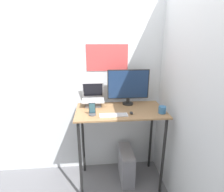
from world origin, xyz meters
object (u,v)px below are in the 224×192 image
object	(u,v)px
keyboard	(114,115)
mouse	(131,113)
monitor	(128,86)
cell_phone	(92,111)
laptop	(93,100)
computer_tower	(126,165)

from	to	relation	value
keyboard	mouse	distance (m)	0.21
monitor	mouse	bearing A→B (deg)	-93.15
monitor	keyboard	size ratio (longest dim) A/B	1.69
cell_phone	laptop	bearing A→B (deg)	88.69
mouse	cell_phone	size ratio (longest dim) A/B	0.42
monitor	mouse	world-z (taller)	monitor
monitor	keyboard	world-z (taller)	monitor
laptop	cell_phone	xyz separation A→B (m)	(-0.01, -0.32, -0.03)
laptop	keyboard	xyz separation A→B (m)	(0.23, -0.36, -0.07)
mouse	computer_tower	bearing A→B (deg)	92.97
keyboard	mouse	size ratio (longest dim) A/B	5.18
laptop	computer_tower	xyz separation A→B (m)	(0.43, -0.15, -0.92)
monitor	computer_tower	size ratio (longest dim) A/B	1.20
monitor	cell_phone	bearing A→B (deg)	-145.74
monitor	laptop	bearing A→B (deg)	-179.77
monitor	keyboard	bearing A→B (deg)	-122.21
keyboard	cell_phone	size ratio (longest dim) A/B	2.16
mouse	monitor	bearing A→B (deg)	86.85
keyboard	computer_tower	xyz separation A→B (m)	(0.20, 0.21, -0.85)
monitor	computer_tower	distance (m)	1.10
laptop	monitor	distance (m)	0.49
mouse	computer_tower	xyz separation A→B (m)	(-0.01, 0.18, -0.86)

